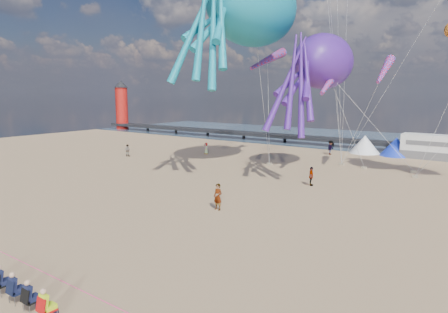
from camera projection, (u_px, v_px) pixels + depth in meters
ground at (166, 252)px, 20.60m from camera, size 120.00×120.00×0.00m
water at (405, 143)px, 64.52m from camera, size 120.00×120.00×0.00m
pier at (225, 132)px, 71.81m from camera, size 60.00×3.00×0.50m
lighthouse at (122, 108)px, 87.47m from camera, size 2.60×2.60×9.00m
motorhome_0 at (431, 147)px, 48.82m from camera, size 6.60×2.50×3.00m
tent_white at (365, 144)px, 53.51m from camera, size 4.00×4.00×2.40m
tent_blue at (396, 147)px, 51.19m from camera, size 4.00×4.00×2.40m
spectator_row at (17, 287)px, 15.63m from camera, size 6.10×0.90×1.30m
rope_line at (82, 291)px, 16.60m from camera, size 34.00×0.03×0.03m
standing_person at (218, 197)px, 27.87m from camera, size 0.71×0.49×1.87m
beachgoer_1 at (127, 150)px, 50.88m from camera, size 0.88×0.74×1.54m
beachgoer_2 at (331, 148)px, 52.13m from camera, size 0.81×0.99×1.87m
beachgoer_3 at (311, 176)px, 35.04m from camera, size 0.98×1.24×1.69m
beachgoer_6 at (206, 148)px, 52.79m from camera, size 0.59×0.41×1.52m
sandbag_a at (269, 164)px, 45.16m from camera, size 0.50×0.35×0.22m
sandbag_b at (364, 168)px, 42.89m from camera, size 0.50×0.35×0.22m
sandbag_c at (415, 177)px, 38.36m from camera, size 0.50×0.35×0.22m
sandbag_d at (413, 171)px, 40.83m from camera, size 0.50×0.35×0.22m
sandbag_e at (342, 164)px, 44.96m from camera, size 0.50×0.35×0.22m
kite_octopus_teal at (253, 7)px, 38.84m from camera, size 6.54×12.94×14.26m
kite_octopus_purple at (324, 62)px, 38.65m from camera, size 5.61×10.83×11.88m
windsock_left at (268, 60)px, 46.41m from camera, size 1.95×6.40×6.31m
windsock_mid at (332, 78)px, 37.44m from camera, size 1.54×6.81×6.75m
windsock_right at (385, 70)px, 38.14m from camera, size 1.03×5.04×5.02m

